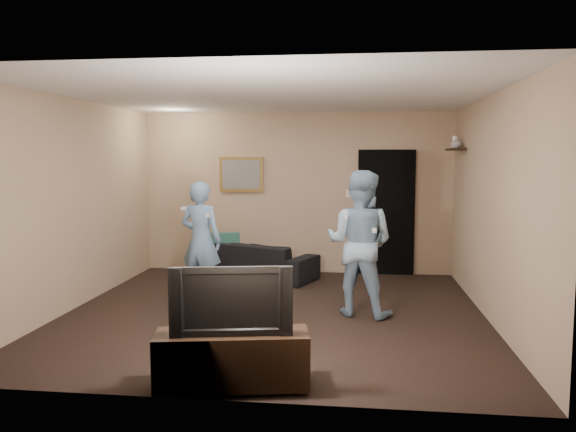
# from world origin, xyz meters

# --- Properties ---
(ground) EXTENTS (5.00, 5.00, 0.00)m
(ground) POSITION_xyz_m (0.00, 0.00, 0.00)
(ground) COLOR black
(ground) RESTS_ON ground
(ceiling) EXTENTS (5.00, 5.00, 0.04)m
(ceiling) POSITION_xyz_m (0.00, 0.00, 2.60)
(ceiling) COLOR silver
(ceiling) RESTS_ON wall_back
(wall_back) EXTENTS (5.00, 0.04, 2.60)m
(wall_back) POSITION_xyz_m (0.00, 2.50, 1.30)
(wall_back) COLOR tan
(wall_back) RESTS_ON ground
(wall_front) EXTENTS (5.00, 0.04, 2.60)m
(wall_front) POSITION_xyz_m (0.00, -2.50, 1.30)
(wall_front) COLOR tan
(wall_front) RESTS_ON ground
(wall_left) EXTENTS (0.04, 5.00, 2.60)m
(wall_left) POSITION_xyz_m (-2.50, 0.00, 1.30)
(wall_left) COLOR tan
(wall_left) RESTS_ON ground
(wall_right) EXTENTS (0.04, 5.00, 2.60)m
(wall_right) POSITION_xyz_m (2.50, 0.00, 1.30)
(wall_right) COLOR tan
(wall_right) RESTS_ON ground
(sofa) EXTENTS (2.07, 1.40, 0.56)m
(sofa) POSITION_xyz_m (-0.59, 1.96, 0.28)
(sofa) COLOR black
(sofa) RESTS_ON ground
(throw_pillow) EXTENTS (0.46, 0.27, 0.44)m
(throw_pillow) POSITION_xyz_m (-1.06, 1.96, 0.48)
(throw_pillow) COLOR #1C554D
(throw_pillow) RESTS_ON sofa
(painting_frame) EXTENTS (0.72, 0.05, 0.57)m
(painting_frame) POSITION_xyz_m (-0.90, 2.48, 1.60)
(painting_frame) COLOR olive
(painting_frame) RESTS_ON wall_back
(painting_canvas) EXTENTS (0.62, 0.01, 0.47)m
(painting_canvas) POSITION_xyz_m (-0.90, 2.45, 1.60)
(painting_canvas) COLOR slate
(painting_canvas) RESTS_ON painting_frame
(doorway) EXTENTS (0.90, 0.06, 2.00)m
(doorway) POSITION_xyz_m (1.45, 2.47, 1.00)
(doorway) COLOR black
(doorway) RESTS_ON ground
(light_switch) EXTENTS (0.08, 0.02, 0.12)m
(light_switch) POSITION_xyz_m (0.85, 2.48, 1.30)
(light_switch) COLOR silver
(light_switch) RESTS_ON wall_back
(wall_shelf) EXTENTS (0.20, 0.60, 0.03)m
(wall_shelf) POSITION_xyz_m (2.39, 1.80, 1.99)
(wall_shelf) COLOR black
(wall_shelf) RESTS_ON wall_right
(shelf_vase) EXTENTS (0.16, 0.16, 0.16)m
(shelf_vase) POSITION_xyz_m (2.39, 1.77, 2.09)
(shelf_vase) COLOR #BCBDC2
(shelf_vase) RESTS_ON wall_shelf
(shelf_figurine) EXTENTS (0.06, 0.06, 0.18)m
(shelf_figurine) POSITION_xyz_m (2.39, 1.92, 2.09)
(shelf_figurine) COLOR silver
(shelf_figurine) RESTS_ON wall_shelf
(tv_console) EXTENTS (1.28, 0.61, 0.44)m
(tv_console) POSITION_xyz_m (-0.02, -2.27, 0.25)
(tv_console) COLOR black
(tv_console) RESTS_ON ground
(television) EXTENTS (0.97, 0.30, 0.56)m
(television) POSITION_xyz_m (-0.02, -2.27, 0.75)
(television) COLOR black
(television) RESTS_ON tv_console
(wii_player_left) EXTENTS (0.64, 0.54, 1.57)m
(wii_player_left) POSITION_xyz_m (-1.06, 0.56, 0.78)
(wii_player_left) COLOR #6F98C1
(wii_player_left) RESTS_ON ground
(wii_player_right) EXTENTS (1.00, 0.89, 1.73)m
(wii_player_right) POSITION_xyz_m (1.02, 0.06, 0.86)
(wii_player_right) COLOR #8CAFCB
(wii_player_right) RESTS_ON ground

